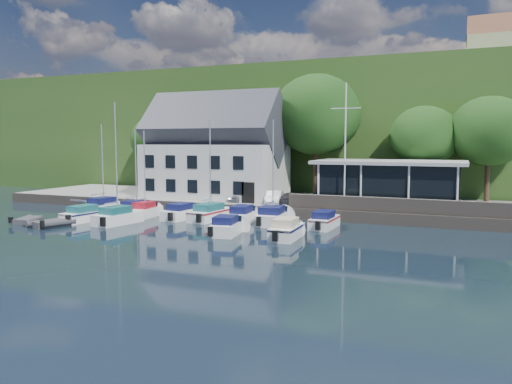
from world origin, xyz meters
TOP-DOWN VIEW (x-y plane):
  - ground at (0.00, 0.00)m, footprint 180.00×180.00m
  - quay at (0.00, 17.50)m, footprint 60.00×13.00m
  - quay_face at (0.00, 11.00)m, footprint 60.00×0.30m
  - hillside at (0.00, 62.00)m, footprint 160.00×75.00m
  - field_patch at (8.00, 70.00)m, footprint 50.00×30.00m
  - farmhouse at (22.00, 52.00)m, footprint 10.40×7.00m
  - harbor_building at (-7.00, 16.50)m, footprint 14.40×8.20m
  - club_pavilion at (11.00, 16.00)m, footprint 13.20×7.20m
  - seawall at (12.00, 11.40)m, footprint 18.00×0.50m
  - gangway at (-16.50, 9.00)m, footprint 1.20×6.00m
  - car_silver at (-2.91, 13.75)m, footprint 1.68×3.39m
  - car_white at (1.10, 12.62)m, footprint 2.17×4.12m
  - car_dgrey at (2.47, 12.78)m, footprint 1.91×3.87m
  - car_blue at (4.97, 13.77)m, footprint 1.49×3.49m
  - flagpole at (7.67, 12.46)m, footprint 2.60×0.20m
  - tree_0 at (-18.37, 22.69)m, footprint 6.60×6.60m
  - tree_1 at (-11.82, 21.90)m, footprint 7.16×7.16m
  - tree_2 at (-4.29, 22.33)m, footprint 8.52×8.52m
  - tree_3 at (2.59, 21.24)m, footprint 9.45×9.45m
  - tree_4 at (13.42, 22.55)m, footprint 6.88×6.88m
  - tree_5 at (19.34, 22.52)m, footprint 7.44×7.44m
  - boat_r1_0 at (-14.32, 7.47)m, footprint 2.44×6.37m
  - boat_r1_1 at (-10.61, 7.56)m, footprint 3.03×5.97m
  - boat_r1_2 at (-9.28, 7.04)m, footprint 2.17×5.37m
  - boat_r1_3 at (-5.60, 7.24)m, footprint 2.44×6.04m
  - boat_r1_4 at (-2.96, 7.68)m, footprint 2.75×7.04m
  - boat_r1_5 at (0.17, 7.52)m, footprint 2.39×6.01m
  - boat_r1_6 at (2.78, 7.78)m, footprint 2.96×6.47m
  - boat_r1_7 at (7.19, 7.60)m, footprint 1.89×5.52m
  - boat_r2_0 at (-12.60, 2.94)m, footprint 2.60×6.17m
  - boat_r2_1 at (-9.10, 2.87)m, footprint 2.95×6.35m
  - boat_r2_3 at (1.30, 2.10)m, footprint 2.70×5.35m
  - boat_r2_4 at (5.87, 2.33)m, footprint 2.04×5.48m
  - dinghy_0 at (-16.26, 0.27)m, footprint 2.69×3.37m
  - dinghy_1 at (-13.25, -0.21)m, footprint 2.82×3.59m

SIDE VIEW (x-z plane):
  - ground at x=0.00m, z-range 0.00..0.00m
  - gangway at x=-16.50m, z-range -0.70..0.70m
  - dinghy_0 at x=-16.26m, z-range 0.00..0.69m
  - dinghy_1 at x=-13.25m, z-range 0.00..0.73m
  - quay at x=0.00m, z-range 0.00..1.00m
  - quay_face at x=0.00m, z-range 0.00..1.00m
  - boat_r1_7 at x=7.19m, z-range 0.00..1.40m
  - boat_r2_3 at x=1.30m, z-range 0.00..1.42m
  - boat_r2_0 at x=-12.60m, z-range 0.00..1.42m
  - boat_r1_3 at x=-5.60m, z-range 0.00..1.44m
  - boat_r1_5 at x=0.17m, z-range 0.00..1.48m
  - boat_r2_4 at x=5.87m, z-range 0.00..1.49m
  - car_dgrey at x=2.47m, z-range 1.00..2.08m
  - car_silver at x=-2.91m, z-range 1.00..2.11m
  - car_blue at x=4.97m, z-range 1.00..2.18m
  - seawall at x=12.00m, z-range 1.00..2.20m
  - car_white at x=1.10m, z-range 1.00..2.29m
  - club_pavilion at x=11.00m, z-range 1.00..5.10m
  - boat_r1_2 at x=-9.28m, z-range 0.00..8.54m
  - boat_r1_1 at x=-10.61m, z-range 0.00..8.66m
  - boat_r2_1 at x=-9.10m, z-range 0.00..9.17m
  - boat_r1_4 at x=-2.96m, z-range 0.00..9.18m
  - boat_r1_6 at x=2.78m, z-range 0.00..9.34m
  - boat_r1_0 at x=-14.32m, z-range 0.00..9.43m
  - harbor_building at x=-7.00m, z-range 1.00..9.70m
  - tree_0 at x=-18.37m, z-range 1.00..10.02m
  - tree_4 at x=13.42m, z-range 1.00..10.41m
  - tree_1 at x=-11.82m, z-range 1.00..10.79m
  - tree_5 at x=19.34m, z-range 1.00..11.17m
  - flagpole at x=7.67m, z-range 1.00..11.82m
  - tree_2 at x=-4.29m, z-range 1.00..12.65m
  - tree_3 at x=2.59m, z-range 1.00..13.91m
  - hillside at x=0.00m, z-range 0.00..16.00m
  - field_patch at x=8.00m, z-range 16.00..16.30m
  - farmhouse at x=22.00m, z-range 16.00..24.20m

